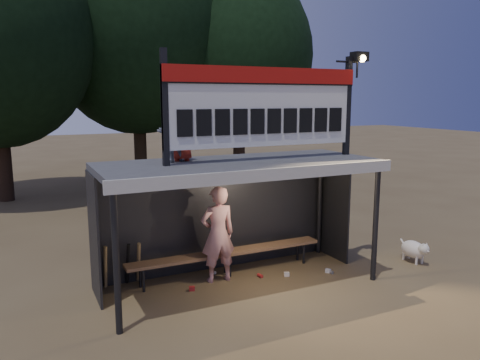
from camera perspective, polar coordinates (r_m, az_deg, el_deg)
name	(u,v)px	position (r m, az deg, el deg)	size (l,w,h in m)	color
ground	(240,284)	(8.95, -0.05, -12.58)	(80.00, 80.00, 0.00)	brown
player	(218,234)	(8.82, -2.72, -6.62)	(0.67, 0.44, 1.83)	silver
child_a	(169,132)	(8.25, -8.63, 5.79)	(0.51, 0.40, 1.05)	slate
child_b	(181,134)	(8.40, -7.17, 5.53)	(0.46, 0.30, 0.94)	maroon
dugout_shelter	(234,185)	(8.63, -0.75, -0.61)	(5.10, 2.08, 2.32)	#3D3D3F
scoreboard_assembly	(268,104)	(8.51, 3.41, 9.23)	(4.10, 0.27, 1.99)	black
bench	(227,253)	(9.26, -1.54, -8.92)	(4.00, 0.35, 0.48)	brown
tree_mid	(136,27)	(19.69, -12.57, 17.69)	(7.22, 7.22, 10.36)	#2F2115
tree_right	(239,55)	(19.97, -0.13, 14.99)	(6.08, 6.08, 8.72)	#312015
dog	(415,249)	(10.63, 20.51, -7.93)	(0.36, 0.81, 0.49)	#F0E3D0
bats	(122,264)	(8.94, -14.16, -9.96)	(0.68, 0.35, 0.84)	olive
litter	(270,275)	(9.27, 3.64, -11.53)	(2.86, 1.12, 0.08)	#A81D1C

